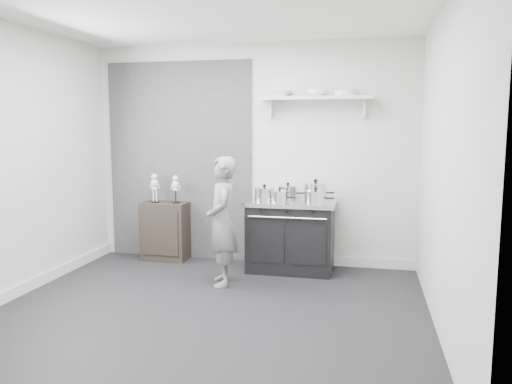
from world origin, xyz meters
TOP-DOWN VIEW (x-y plane):
  - ground at (0.00, 0.00)m, footprint 4.00×4.00m
  - room_shell at (-0.09, 0.15)m, footprint 4.02×3.62m
  - wall_shelf at (0.80, 1.68)m, footprint 1.30×0.26m
  - stove at (0.54, 1.48)m, footprint 1.04×0.65m
  - side_cabinet at (-1.09, 1.61)m, footprint 0.57×0.33m
  - child at (-0.09, 0.78)m, footprint 0.48×0.59m
  - pot_front_left at (0.24, 1.40)m, footprint 0.32×0.23m
  - pot_back_left at (0.48, 1.62)m, footprint 0.33×0.24m
  - pot_back_right at (0.82, 1.56)m, footprint 0.35×0.26m
  - pot_front_right at (0.84, 1.32)m, footprint 0.32×0.24m
  - pot_front_center at (0.44, 1.31)m, footprint 0.29×0.20m
  - skeleton_full at (-1.22, 1.61)m, footprint 0.12×0.08m
  - skeleton_torso at (-0.94, 1.61)m, footprint 0.11×0.07m
  - bowl_large at (0.36, 1.67)m, footprint 0.29×0.29m
  - bowl_small at (0.81, 1.67)m, footprint 0.23×0.23m
  - plate_stack at (1.14, 1.67)m, footprint 0.28×0.28m

SIDE VIEW (x-z plane):
  - ground at x=0.00m, z-range 0.00..0.00m
  - side_cabinet at x=-1.09m, z-range 0.00..0.74m
  - stove at x=0.54m, z-range 0.00..0.84m
  - child at x=-0.09m, z-range 0.00..1.38m
  - pot_front_center at x=0.44m, z-range 0.82..0.99m
  - pot_front_right at x=0.84m, z-range 0.81..1.00m
  - pot_front_left at x=0.24m, z-range 0.81..1.01m
  - pot_back_left at x=0.48m, z-range 0.81..1.01m
  - skeleton_torso at x=-0.94m, z-range 0.74..1.14m
  - pot_back_right at x=0.82m, z-range 0.81..1.06m
  - skeleton_full at x=-1.22m, z-range 0.74..1.16m
  - room_shell at x=-0.09m, z-range 0.28..2.99m
  - wall_shelf at x=0.80m, z-range 1.89..2.13m
  - plate_stack at x=1.14m, z-range 2.04..2.10m
  - bowl_small at x=0.81m, z-range 2.04..2.11m
  - bowl_large at x=0.36m, z-range 2.04..2.11m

